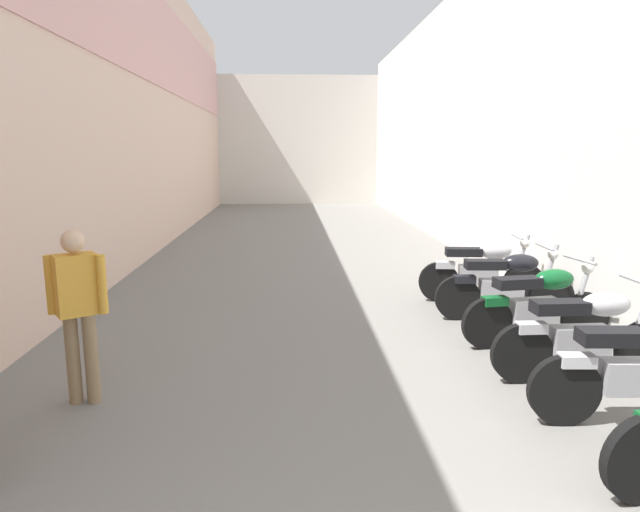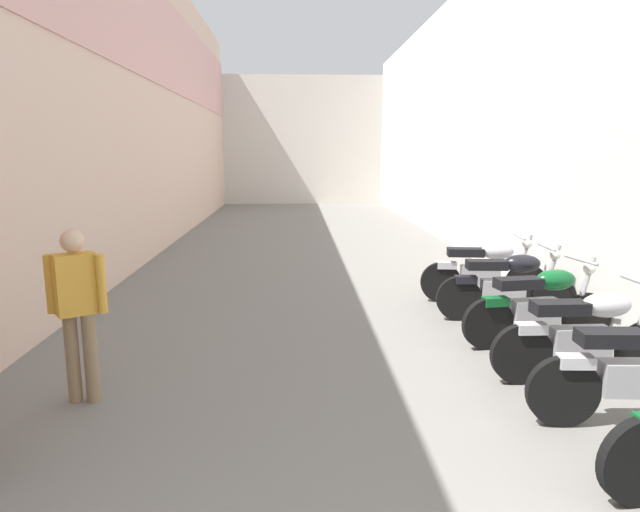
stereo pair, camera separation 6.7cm
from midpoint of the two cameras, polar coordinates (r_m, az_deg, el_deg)
name	(u,v)px [view 2 (the right image)]	position (r m, az deg, el deg)	size (l,w,h in m)	color
ground_plane	(315,272)	(10.50, -0.38, -1.62)	(39.97, 39.97, 0.00)	slate
building_left	(140,98)	(12.67, -17.80, 15.18)	(0.45, 23.97, 6.61)	beige
building_right	(476,119)	(12.90, 15.85, 13.34)	(0.45, 23.97, 5.85)	silver
building_far_end	(303,141)	(25.24, -1.72, 11.70)	(9.78, 2.00, 5.41)	beige
motorcycle_fifth	(587,333)	(6.02, 25.94, -7.12)	(1.85, 0.58, 1.04)	black
motorcycle_sixth	(540,304)	(6.91, 21.86, -4.60)	(1.84, 0.58, 1.04)	black
motorcycle_seventh	(508,284)	(7.79, 18.90, -2.74)	(1.85, 0.58, 1.04)	black
motorcycle_eighth	(484,270)	(8.63, 16.70, -1.35)	(1.85, 0.58, 1.04)	black
pedestrian_further_down	(77,303)	(5.33, -23.27, -4.46)	(0.52, 0.35, 1.57)	#8C7251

